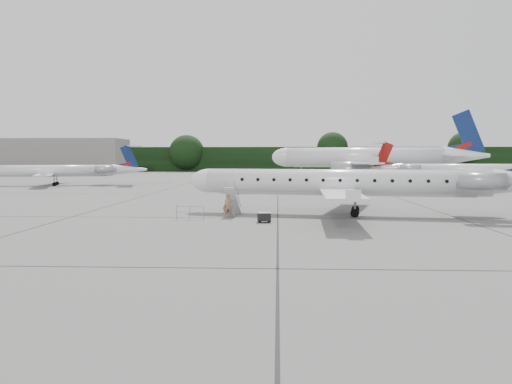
# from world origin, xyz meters

# --- Properties ---
(ground) EXTENTS (320.00, 320.00, 0.00)m
(ground) POSITION_xyz_m (0.00, 0.00, 0.00)
(ground) COLOR slate
(ground) RESTS_ON ground
(treeline) EXTENTS (260.00, 4.00, 8.00)m
(treeline) POSITION_xyz_m (0.00, 130.00, 4.00)
(treeline) COLOR black
(treeline) RESTS_ON ground
(terminal_building) EXTENTS (40.00, 14.00, 10.00)m
(terminal_building) POSITION_xyz_m (-70.00, 110.00, 5.00)
(terminal_building) COLOR slate
(terminal_building) RESTS_ON ground
(main_regional_jet) EXTENTS (31.84, 25.24, 7.38)m
(main_regional_jet) POSITION_xyz_m (0.16, 7.55, 3.69)
(main_regional_jet) COLOR silver
(main_regional_jet) RESTS_ON ground
(airstair) EXTENTS (1.23, 2.44, 2.31)m
(airstair) POSITION_xyz_m (-8.72, 6.78, 1.16)
(airstair) COLOR silver
(airstair) RESTS_ON ground
(passenger) EXTENTS (0.71, 0.50, 1.83)m
(passenger) POSITION_xyz_m (-8.94, 5.48, 0.91)
(passenger) COLOR #8D634D
(passenger) RESTS_ON ground
(safety_railing) EXTENTS (2.17, 0.53, 1.00)m
(safety_railing) POSITION_xyz_m (-11.71, 4.08, 0.50)
(safety_railing) COLOR gray
(safety_railing) RESTS_ON ground
(baggage_cart) EXTENTS (1.01, 0.87, 0.79)m
(baggage_cart) POSITION_xyz_m (-6.07, 2.58, 0.39)
(baggage_cart) COLOR black
(baggage_cart) RESTS_ON ground
(bg_narrowbody) EXTENTS (39.24, 30.60, 12.94)m
(bg_narrowbody) POSITION_xyz_m (10.59, 59.94, 6.47)
(bg_narrowbody) COLOR silver
(bg_narrowbody) RESTS_ON ground
(bg_regional_left) EXTENTS (29.68, 24.49, 6.78)m
(bg_regional_left) POSITION_xyz_m (-42.77, 47.56, 3.39)
(bg_regional_left) COLOR silver
(bg_regional_left) RESTS_ON ground
(bg_regional_right) EXTENTS (30.74, 24.60, 7.22)m
(bg_regional_right) POSITION_xyz_m (25.99, 48.64, 3.61)
(bg_regional_right) COLOR silver
(bg_regional_right) RESTS_ON ground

